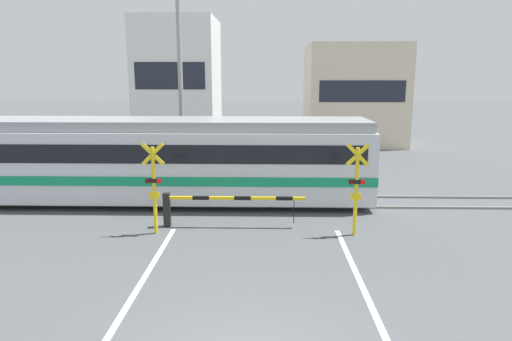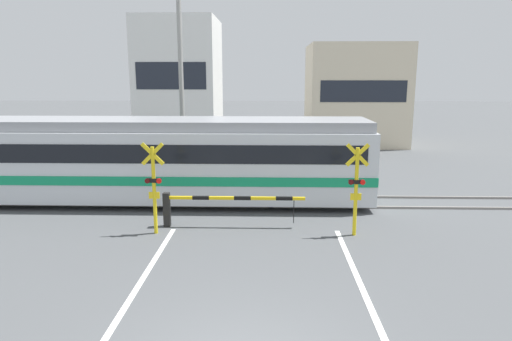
% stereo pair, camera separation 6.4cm
% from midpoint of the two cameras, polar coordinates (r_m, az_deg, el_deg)
% --- Properties ---
extents(rail_track_near, '(50.00, 0.10, 0.08)m').
position_cam_midpoint_polar(rail_track_near, '(16.38, -0.01, -4.51)').
color(rail_track_near, gray).
rests_on(rail_track_near, ground_plane).
extents(rail_track_far, '(50.00, 0.10, 0.08)m').
position_cam_midpoint_polar(rail_track_far, '(17.76, 0.10, -3.21)').
color(rail_track_far, gray).
rests_on(rail_track_far, ground_plane).
extents(road_stripe_left, '(0.14, 10.83, 0.01)m').
position_cam_midpoint_polar(road_stripe_left, '(9.55, -17.23, -17.76)').
color(road_stripe_left, white).
rests_on(road_stripe_left, ground_plane).
extents(road_stripe_right, '(0.14, 10.83, 0.01)m').
position_cam_midpoint_polar(road_stripe_right, '(9.35, 15.10, -18.31)').
color(road_stripe_right, white).
rests_on(road_stripe_right, ground_plane).
extents(commuter_train, '(19.14, 2.93, 3.09)m').
position_cam_midpoint_polar(commuter_train, '(17.69, -17.94, 1.52)').
color(commuter_train, silver).
rests_on(commuter_train, ground_plane).
extents(crossing_barrier_near, '(4.39, 0.20, 1.08)m').
position_cam_midpoint_polar(crossing_barrier_near, '(14.23, -6.44, -4.12)').
color(crossing_barrier_near, black).
rests_on(crossing_barrier_near, ground_plane).
extents(crossing_barrier_far, '(4.39, 0.20, 1.08)m').
position_cam_midpoint_polar(crossing_barrier_far, '(19.52, 4.74, 0.27)').
color(crossing_barrier_far, black).
rests_on(crossing_barrier_far, ground_plane).
extents(crossing_signal_left, '(0.68, 0.15, 2.75)m').
position_cam_midpoint_polar(crossing_signal_left, '(13.69, -12.76, -1.70)').
color(crossing_signal_left, yellow).
rests_on(crossing_signal_left, ground_plane).
extents(crossing_signal_right, '(0.68, 0.15, 2.75)m').
position_cam_midpoint_polar(crossing_signal_right, '(13.53, 12.30, -1.84)').
color(crossing_signal_right, yellow).
rests_on(crossing_signal_right, ground_plane).
extents(pedestrian, '(0.38, 0.24, 1.80)m').
position_cam_midpoint_polar(pedestrian, '(21.38, -0.69, 2.11)').
color(pedestrian, '#33384C').
rests_on(pedestrian, ground_plane).
extents(building_left_of_street, '(5.26, 6.00, 8.41)m').
position_cam_midpoint_polar(building_left_of_street, '(32.50, -9.65, 10.85)').
color(building_left_of_street, white).
rests_on(building_left_of_street, ground_plane).
extents(building_right_of_street, '(6.38, 6.00, 6.69)m').
position_cam_midpoint_polar(building_right_of_street, '(32.49, 12.01, 9.24)').
color(building_right_of_street, beige).
rests_on(building_right_of_street, ground_plane).
extents(utility_pole_streetside, '(0.22, 0.22, 8.39)m').
position_cam_midpoint_polar(utility_pole_streetside, '(21.99, -9.50, 10.48)').
color(utility_pole_streetside, gray).
rests_on(utility_pole_streetside, ground_plane).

